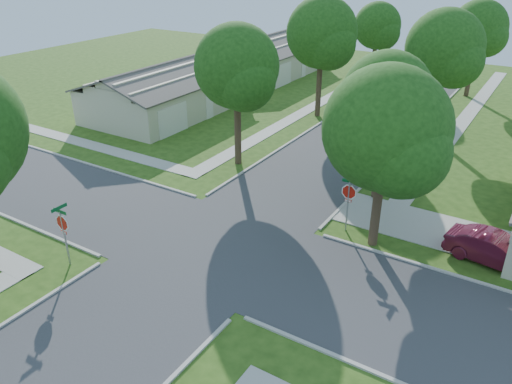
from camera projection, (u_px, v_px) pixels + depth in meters
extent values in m
plane|color=#294713|center=(216.00, 246.00, 23.91)|extent=(100.00, 100.00, 0.00)
cube|color=#333335|center=(216.00, 246.00, 23.90)|extent=(7.00, 100.00, 0.02)
cube|color=#9E9B91|center=(463.00, 121.00, 40.76)|extent=(1.20, 40.00, 0.04)
cube|color=#9E9B91|center=(327.00, 99.00, 46.53)|extent=(1.20, 40.00, 0.04)
cube|color=#9E9B91|center=(422.00, 226.00, 25.55)|extent=(8.80, 3.60, 0.05)
cube|color=gray|center=(65.00, 239.00, 21.96)|extent=(0.06, 0.06, 2.70)
cylinder|color=white|center=(62.00, 223.00, 21.60)|extent=(1.05, 0.02, 1.05)
cylinder|color=red|center=(62.00, 223.00, 21.60)|extent=(0.90, 0.03, 0.90)
cube|color=red|center=(64.00, 232.00, 21.81)|extent=(0.34, 0.03, 0.12)
cube|color=white|center=(64.00, 232.00, 21.81)|extent=(0.30, 0.03, 0.08)
cube|color=#0C5426|center=(60.00, 212.00, 21.35)|extent=(0.80, 0.02, 0.16)
cube|color=#0C5426|center=(59.00, 208.00, 21.26)|extent=(0.02, 0.80, 0.16)
cube|color=gray|center=(348.00, 207.00, 24.65)|extent=(0.06, 0.06, 2.70)
cylinder|color=white|center=(349.00, 192.00, 24.29)|extent=(1.05, 0.02, 1.05)
cylinder|color=red|center=(349.00, 192.00, 24.29)|extent=(0.90, 0.03, 0.90)
cube|color=red|center=(348.00, 201.00, 24.50)|extent=(0.34, 0.03, 0.12)
cube|color=white|center=(348.00, 201.00, 24.50)|extent=(0.30, 0.03, 0.08)
cube|color=#0C5426|center=(350.00, 181.00, 24.04)|extent=(0.80, 0.02, 0.16)
cube|color=#0C5426|center=(350.00, 178.00, 23.96)|extent=(0.02, 0.80, 0.16)
cylinder|color=#38281C|center=(379.00, 166.00, 27.64)|extent=(0.44, 0.44, 3.95)
sphere|color=#1A4210|center=(387.00, 97.00, 25.90)|extent=(4.80, 4.80, 4.80)
sphere|color=#1A4210|center=(398.00, 113.00, 25.40)|extent=(3.46, 3.46, 3.46)
sphere|color=#1A4210|center=(377.00, 101.00, 26.91)|extent=(3.26, 3.26, 3.26)
cylinder|color=#38281C|center=(434.00, 108.00, 36.68)|extent=(0.44, 0.44, 4.30)
sphere|color=#1A4210|center=(445.00, 48.00, 34.73)|extent=(5.40, 5.40, 5.40)
sphere|color=#1A4210|center=(455.00, 60.00, 34.17)|extent=(3.89, 3.89, 3.89)
sphere|color=#1A4210|center=(434.00, 53.00, 35.87)|extent=(3.67, 3.67, 3.67)
cylinder|color=#38281C|center=(470.00, 74.00, 46.57)|extent=(0.44, 0.44, 4.20)
sphere|color=#1A4210|center=(479.00, 28.00, 44.73)|extent=(5.00, 5.00, 5.00)
sphere|color=#1A4210|center=(487.00, 37.00, 44.22)|extent=(3.60, 3.60, 3.60)
sphere|color=#1A4210|center=(470.00, 32.00, 45.79)|extent=(3.40, 3.40, 3.40)
cylinder|color=#38281C|center=(238.00, 133.00, 32.02)|extent=(0.44, 0.44, 4.25)
sphere|color=#1A4210|center=(237.00, 66.00, 30.12)|extent=(5.20, 5.20, 5.20)
sphere|color=#1A4210|center=(245.00, 81.00, 29.59)|extent=(3.74, 3.74, 3.74)
sphere|color=#1A4210|center=(232.00, 71.00, 31.22)|extent=(3.54, 3.54, 3.54)
cylinder|color=#38281C|center=(319.00, 90.00, 41.09)|extent=(0.44, 0.44, 4.44)
sphere|color=#1A4210|center=(322.00, 33.00, 39.07)|extent=(5.60, 5.60, 5.60)
sphere|color=#1A4210|center=(330.00, 44.00, 38.49)|extent=(4.03, 4.03, 4.03)
sphere|color=#1A4210|center=(316.00, 38.00, 40.24)|extent=(3.81, 3.81, 3.81)
cylinder|color=#38281C|center=(373.00, 64.00, 51.09)|extent=(0.44, 0.44, 3.90)
sphere|color=#1A4210|center=(377.00, 25.00, 49.40)|extent=(4.60, 4.60, 4.60)
sphere|color=#1A4210|center=(383.00, 33.00, 48.92)|extent=(3.31, 3.31, 3.31)
sphere|color=#1A4210|center=(372.00, 29.00, 50.37)|extent=(3.13, 3.13, 3.13)
cylinder|color=#38281C|center=(376.00, 211.00, 23.33)|extent=(0.44, 0.44, 3.54)
sphere|color=#1A4210|center=(386.00, 128.00, 21.50)|extent=(5.60, 5.60, 5.60)
sphere|color=#1A4210|center=(403.00, 152.00, 20.93)|extent=(4.03, 4.03, 4.03)
sphere|color=#1A4210|center=(372.00, 132.00, 22.68)|extent=(3.81, 3.81, 3.81)
cube|color=#BBB293|center=(167.00, 96.00, 42.24)|extent=(8.00, 13.00, 2.80)
cube|color=#4A453F|center=(183.00, 75.00, 40.38)|extent=(4.42, 13.60, 1.56)
cube|color=#4A453F|center=(147.00, 69.00, 42.28)|extent=(4.42, 13.60, 1.56)
cube|color=silver|center=(173.00, 120.00, 37.51)|extent=(0.06, 3.20, 2.20)
cube|color=silver|center=(210.00, 106.00, 41.01)|extent=(0.06, 0.90, 2.00)
cube|color=#1E2633|center=(227.00, 93.00, 42.74)|extent=(0.06, 1.80, 1.10)
cube|color=#BBB293|center=(269.00, 61.00, 55.16)|extent=(8.00, 13.00, 2.80)
cube|color=#4A453F|center=(285.00, 43.00, 53.30)|extent=(4.42, 13.60, 1.56)
cube|color=#4A453F|center=(253.00, 40.00, 55.19)|extent=(4.42, 13.60, 1.56)
cube|color=silver|center=(283.00, 75.00, 50.42)|extent=(0.06, 3.20, 2.20)
cube|color=silver|center=(304.00, 67.00, 53.92)|extent=(0.06, 0.90, 2.00)
cube|color=#1E2633|center=(314.00, 58.00, 55.65)|extent=(0.06, 1.80, 1.10)
imported|color=#4D0F21|center=(495.00, 250.00, 22.33)|extent=(4.45, 2.10, 1.41)
imported|color=black|center=(427.00, 109.00, 41.47)|extent=(2.02, 4.21, 1.39)
imported|color=black|center=(425.00, 67.00, 55.49)|extent=(2.33, 5.09, 1.44)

